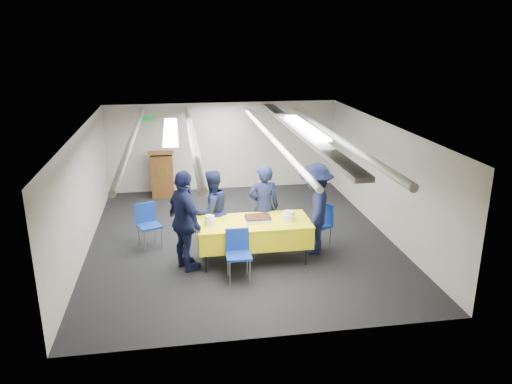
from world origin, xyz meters
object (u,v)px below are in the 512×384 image
sheet_cake (258,218)px  chair_right (322,220)px  sailor_b (211,212)px  chair_left (147,221)px  sailor_a (264,207)px  sailor_c (185,221)px  serving_table (254,232)px  chair_near (238,249)px  sailor_d (315,209)px  podium (162,173)px

sheet_cake → chair_right: (1.33, 0.41, -0.28)m
chair_right → sailor_b: (-2.13, 0.11, 0.27)m
chair_right → chair_left: (-3.36, 0.54, 0.00)m
sailor_a → sailor_c: bearing=27.0°
sheet_cake → chair_right: 1.42m
serving_table → chair_near: size_ratio=2.36×
sailor_d → chair_left: bearing=-81.9°
sailor_b → sailor_d: 1.96m
chair_near → sailor_d: size_ratio=0.50×
chair_right → podium: bearing=130.5°
chair_near → sailor_d: 1.81m
sailor_c → sailor_d: sailor_c is taller
chair_left → chair_right: bearing=-9.1°
sailor_c → sailor_d: (2.44, 0.36, -0.04)m
sailor_c → sheet_cake: bearing=-106.9°
serving_table → podium: 4.43m
chair_left → sailor_d: bearing=-13.7°
sheet_cake → podium: size_ratio=0.38×
sailor_d → sheet_cake: bearing=-59.2°
sheet_cake → chair_right: size_ratio=0.55×
podium → chair_left: (-0.24, -3.12, -0.08)m
serving_table → sailor_a: size_ratio=1.23×
sailor_a → sailor_c: 1.68m
sailor_d → sailor_c: bearing=-60.0°
podium → sailor_c: size_ratio=0.69×
chair_left → sailor_c: size_ratio=0.48×
sailor_a → podium: bearing=-58.7°
serving_table → chair_right: bearing=17.1°
chair_left → sailor_d: size_ratio=0.50×
serving_table → chair_right: chair_right is taller
podium → sailor_d: sailor_d is taller
serving_table → sailor_c: sailor_c is taller
sheet_cake → chair_near: size_ratio=0.55×
podium → sailor_c: bearing=-83.6°
chair_right → sailor_c: (-2.64, -0.59, 0.38)m
podium → chair_left: 3.13m
sheet_cake → sailor_c: 1.33m
serving_table → sailor_b: sailor_b is taller
chair_right → sailor_b: sailor_b is taller
serving_table → sailor_b: size_ratio=1.28×
podium → chair_right: (3.12, -3.65, -0.08)m
sailor_a → sailor_b: 1.01m
chair_right → sailor_d: 0.46m
chair_near → sailor_b: 1.26m
sailor_b → chair_right: bearing=144.5°
sailor_a → chair_left: bearing=-8.6°
sheet_cake → chair_near: bearing=-124.5°
serving_table → sailor_c: (-1.23, -0.15, 0.35)m
chair_right → chair_left: 3.40m
serving_table → sailor_d: bearing=9.6°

